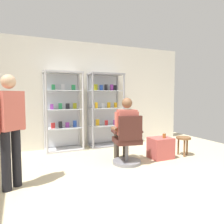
# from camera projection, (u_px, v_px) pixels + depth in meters

# --- Properties ---
(ground_plane) EXTENTS (7.20, 7.20, 0.00)m
(ground_plane) POSITION_uv_depth(u_px,v_px,m) (143.00, 192.00, 2.94)
(ground_plane) COLOR #C6B793
(back_wall) EXTENTS (6.00, 0.10, 2.70)m
(back_wall) POSITION_uv_depth(u_px,v_px,m) (82.00, 95.00, 5.56)
(back_wall) COLOR silver
(back_wall) RESTS_ON ground
(display_cabinet_left) EXTENTS (0.90, 0.45, 1.90)m
(display_cabinet_left) POSITION_uv_depth(u_px,v_px,m) (63.00, 111.00, 5.16)
(display_cabinet_left) COLOR #B7B7BC
(display_cabinet_left) RESTS_ON ground
(display_cabinet_right) EXTENTS (0.90, 0.45, 1.90)m
(display_cabinet_right) POSITION_uv_depth(u_px,v_px,m) (105.00, 109.00, 5.60)
(display_cabinet_right) COLOR gray
(display_cabinet_right) RESTS_ON ground
(office_chair) EXTENTS (0.60, 0.56, 0.96)m
(office_chair) POSITION_uv_depth(u_px,v_px,m) (128.00, 144.00, 4.08)
(office_chair) COLOR slate
(office_chair) RESTS_ON ground
(seated_shopkeeper) EXTENTS (0.54, 0.61, 1.29)m
(seated_shopkeeper) POSITION_uv_depth(u_px,v_px,m) (125.00, 127.00, 4.21)
(seated_shopkeeper) COLOR #3F382D
(seated_shopkeeper) RESTS_ON ground
(storage_crate) EXTENTS (0.47, 0.38, 0.44)m
(storage_crate) POSITION_uv_depth(u_px,v_px,m) (161.00, 148.00, 4.51)
(storage_crate) COLOR #B24C47
(storage_crate) RESTS_ON ground
(tea_glass) EXTENTS (0.07, 0.07, 0.09)m
(tea_glass) POSITION_uv_depth(u_px,v_px,m) (164.00, 136.00, 4.48)
(tea_glass) COLOR brown
(tea_glass) RESTS_ON storage_crate
(standing_customer) EXTENTS (0.41, 0.41, 1.63)m
(standing_customer) POSITION_uv_depth(u_px,v_px,m) (10.00, 124.00, 2.99)
(standing_customer) COLOR black
(standing_customer) RESTS_ON ground
(wooden_stool) EXTENTS (0.32, 0.32, 0.42)m
(wooden_stool) POSITION_uv_depth(u_px,v_px,m) (183.00, 141.00, 4.70)
(wooden_stool) COLOR brown
(wooden_stool) RESTS_ON ground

